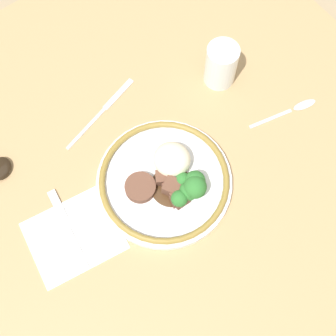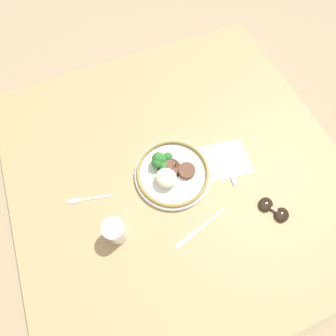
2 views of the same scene
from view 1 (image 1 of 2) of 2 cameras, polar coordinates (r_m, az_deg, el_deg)
ground_plane at (r=0.95m, az=-1.14°, el=-4.76°), size 8.00×8.00×0.00m
dining_table at (r=0.92m, az=-1.17°, el=-4.30°), size 1.15×1.16×0.05m
napkin at (r=0.90m, az=-11.39°, el=-8.11°), size 0.18×0.16×0.00m
plate at (r=0.89m, az=-0.06°, el=-1.51°), size 0.26×0.26×0.07m
juice_glass at (r=0.99m, az=6.45°, el=12.23°), size 0.07×0.07×0.10m
fork at (r=0.90m, az=-12.42°, el=-6.32°), size 0.04×0.17×0.00m
knife at (r=0.98m, az=-7.93°, el=6.94°), size 0.20×0.06×0.00m
spoon at (r=1.01m, az=15.35°, el=7.05°), size 0.15×0.05×0.01m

